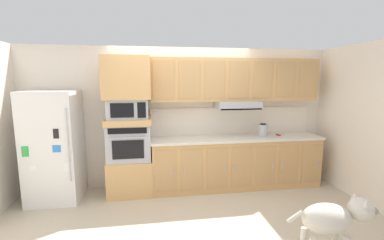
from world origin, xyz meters
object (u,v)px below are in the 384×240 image
at_px(electric_kettle, 263,130).
at_px(dog, 334,218).
at_px(refrigerator, 54,146).
at_px(built_in_oven, 130,142).
at_px(microwave, 128,109).
at_px(screwdriver, 279,135).

height_order(electric_kettle, dog, electric_kettle).
height_order(refrigerator, built_in_oven, refrigerator).
bearing_deg(refrigerator, built_in_oven, 3.32).
bearing_deg(built_in_oven, microwave, -0.77).
bearing_deg(dog, electric_kettle, 93.07).
distance_m(electric_kettle, dog, 2.07).
distance_m(refrigerator, electric_kettle, 3.51).
relative_size(microwave, screwdriver, 4.11).
relative_size(built_in_oven, dog, 0.69).
relative_size(microwave, dog, 0.64).
height_order(built_in_oven, electric_kettle, built_in_oven).
height_order(screwdriver, electric_kettle, electric_kettle).
bearing_deg(microwave, screwdriver, -0.36).
xyz_separation_m(screwdriver, electric_kettle, (-0.33, -0.03, 0.10)).
xyz_separation_m(screwdriver, dog, (-0.38, -2.03, -0.47)).
distance_m(refrigerator, dog, 4.00).
height_order(microwave, screwdriver, microwave).
bearing_deg(microwave, dog, -41.84).
bearing_deg(built_in_oven, screwdriver, -0.36).
distance_m(microwave, electric_kettle, 2.38).
relative_size(electric_kettle, dog, 0.24).
height_order(refrigerator, screwdriver, refrigerator).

